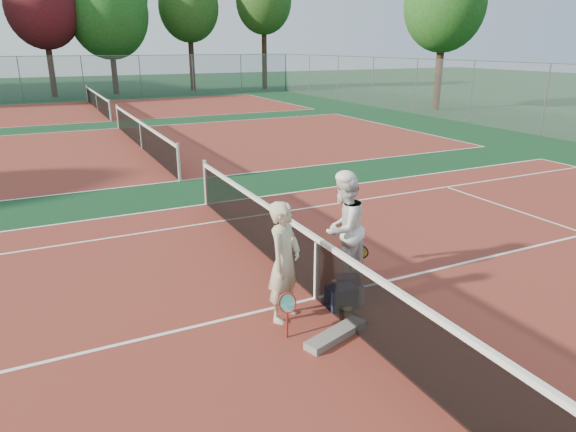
{
  "coord_description": "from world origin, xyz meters",
  "views": [
    {
      "loc": [
        -3.51,
        -6.18,
        3.71
      ],
      "look_at": [
        0.0,
        0.97,
        1.05
      ],
      "focal_mm": 32.0,
      "sensor_mm": 36.0,
      "label": 1
    }
  ],
  "objects_px": {
    "racket_black_held": "(361,261)",
    "sports_bag_navy": "(341,297)",
    "racket_spare": "(345,308)",
    "player_a": "(284,262)",
    "water_bottle": "(361,296)",
    "player_b": "(344,229)",
    "racket_red": "(287,314)",
    "net_main": "(316,268)",
    "sports_bag_purple": "(348,284)"
  },
  "relations": [
    {
      "from": "racket_black_held",
      "to": "water_bottle",
      "type": "distance_m",
      "value": 1.03
    },
    {
      "from": "player_b",
      "to": "sports_bag_navy",
      "type": "height_order",
      "value": "player_b"
    },
    {
      "from": "net_main",
      "to": "racket_red",
      "type": "bearing_deg",
      "value": -139.25
    },
    {
      "from": "sports_bag_navy",
      "to": "sports_bag_purple",
      "type": "relative_size",
      "value": 1.19
    },
    {
      "from": "racket_spare",
      "to": "player_b",
      "type": "bearing_deg",
      "value": -40.74
    },
    {
      "from": "player_b",
      "to": "racket_black_held",
      "type": "bearing_deg",
      "value": 144.87
    },
    {
      "from": "net_main",
      "to": "racket_black_held",
      "type": "xyz_separation_m",
      "value": [
        1.06,
        0.36,
        -0.22
      ]
    },
    {
      "from": "racket_spare",
      "to": "water_bottle",
      "type": "bearing_deg",
      "value": -90.72
    },
    {
      "from": "sports_bag_navy",
      "to": "water_bottle",
      "type": "height_order",
      "value": "sports_bag_navy"
    },
    {
      "from": "racket_red",
      "to": "racket_spare",
      "type": "xyz_separation_m",
      "value": [
        1.02,
        0.17,
        -0.24
      ]
    },
    {
      "from": "net_main",
      "to": "sports_bag_navy",
      "type": "bearing_deg",
      "value": -64.03
    },
    {
      "from": "player_a",
      "to": "racket_spare",
      "type": "xyz_separation_m",
      "value": [
        0.86,
        -0.24,
        -0.81
      ]
    },
    {
      "from": "player_a",
      "to": "racket_red",
      "type": "distance_m",
      "value": 0.72
    },
    {
      "from": "sports_bag_navy",
      "to": "water_bottle",
      "type": "bearing_deg",
      "value": -14.72
    },
    {
      "from": "racket_black_held",
      "to": "player_b",
      "type": "bearing_deg",
      "value": -55.75
    },
    {
      "from": "net_main",
      "to": "sports_bag_navy",
      "type": "relative_size",
      "value": 26.06
    },
    {
      "from": "player_b",
      "to": "racket_spare",
      "type": "bearing_deg",
      "value": 33.32
    },
    {
      "from": "racket_red",
      "to": "player_b",
      "type": "bearing_deg",
      "value": -24.07
    },
    {
      "from": "racket_black_held",
      "to": "sports_bag_navy",
      "type": "height_order",
      "value": "racket_black_held"
    },
    {
      "from": "net_main",
      "to": "player_b",
      "type": "distance_m",
      "value": 0.92
    },
    {
      "from": "player_a",
      "to": "racket_spare",
      "type": "bearing_deg",
      "value": -54.19
    },
    {
      "from": "player_a",
      "to": "sports_bag_purple",
      "type": "bearing_deg",
      "value": -27.05
    },
    {
      "from": "racket_red",
      "to": "racket_spare",
      "type": "bearing_deg",
      "value": -50.22
    },
    {
      "from": "racket_red",
      "to": "racket_black_held",
      "type": "height_order",
      "value": "racket_red"
    },
    {
      "from": "net_main",
      "to": "water_bottle",
      "type": "distance_m",
      "value": 0.79
    },
    {
      "from": "net_main",
      "to": "racket_red",
      "type": "relative_size",
      "value": 18.52
    },
    {
      "from": "player_a",
      "to": "racket_black_held",
      "type": "relative_size",
      "value": 3.02
    },
    {
      "from": "net_main",
      "to": "player_a",
      "type": "xyz_separation_m",
      "value": [
        -0.68,
        -0.31,
        0.36
      ]
    },
    {
      "from": "net_main",
      "to": "player_a",
      "type": "height_order",
      "value": "player_a"
    },
    {
      "from": "net_main",
      "to": "water_bottle",
      "type": "relative_size",
      "value": 36.6
    },
    {
      "from": "racket_red",
      "to": "water_bottle",
      "type": "bearing_deg",
      "value": -50.1
    },
    {
      "from": "player_a",
      "to": "racket_spare",
      "type": "distance_m",
      "value": 1.21
    },
    {
      "from": "player_a",
      "to": "sports_bag_purple",
      "type": "relative_size",
      "value": 4.9
    },
    {
      "from": "racket_black_held",
      "to": "sports_bag_purple",
      "type": "height_order",
      "value": "racket_black_held"
    },
    {
      "from": "player_b",
      "to": "racket_spare",
      "type": "distance_m",
      "value": 1.39
    },
    {
      "from": "net_main",
      "to": "sports_bag_navy",
      "type": "xyz_separation_m",
      "value": [
        0.2,
        -0.41,
        -0.34
      ]
    },
    {
      "from": "player_a",
      "to": "player_b",
      "type": "height_order",
      "value": "player_b"
    },
    {
      "from": "racket_black_held",
      "to": "racket_spare",
      "type": "xyz_separation_m",
      "value": [
        -0.88,
        -0.91,
        -0.23
      ]
    },
    {
      "from": "player_a",
      "to": "water_bottle",
      "type": "height_order",
      "value": "player_a"
    },
    {
      "from": "player_b",
      "to": "racket_spare",
      "type": "height_order",
      "value": "player_b"
    },
    {
      "from": "racket_spare",
      "to": "sports_bag_purple",
      "type": "distance_m",
      "value": 0.63
    },
    {
      "from": "racket_spare",
      "to": "racket_red",
      "type": "bearing_deg",
      "value": 88.78
    },
    {
      "from": "sports_bag_purple",
      "to": "sports_bag_navy",
      "type": "bearing_deg",
      "value": -134.38
    },
    {
      "from": "net_main",
      "to": "racket_spare",
      "type": "xyz_separation_m",
      "value": [
        0.18,
        -0.55,
        -0.46
      ]
    },
    {
      "from": "sports_bag_purple",
      "to": "water_bottle",
      "type": "xyz_separation_m",
      "value": [
        -0.05,
        -0.44,
        0.01
      ]
    },
    {
      "from": "player_a",
      "to": "sports_bag_navy",
      "type": "distance_m",
      "value": 1.13
    },
    {
      "from": "net_main",
      "to": "racket_black_held",
      "type": "relative_size",
      "value": 19.16
    },
    {
      "from": "net_main",
      "to": "sports_bag_navy",
      "type": "distance_m",
      "value": 0.57
    },
    {
      "from": "player_a",
      "to": "sports_bag_navy",
      "type": "relative_size",
      "value": 4.11
    },
    {
      "from": "player_a",
      "to": "water_bottle",
      "type": "distance_m",
      "value": 1.4
    }
  ]
}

